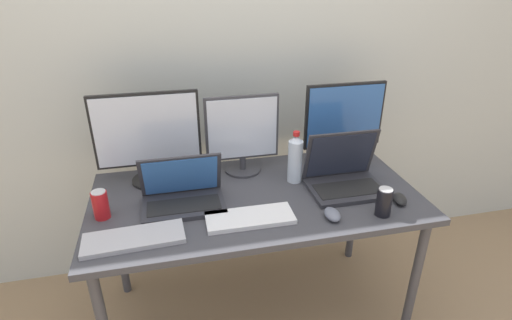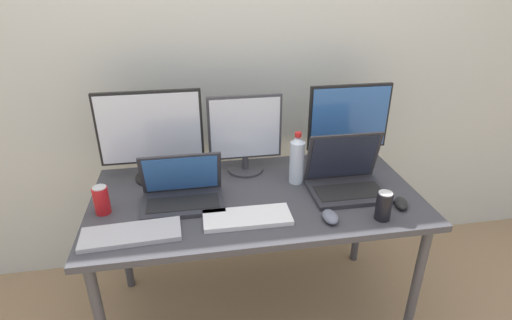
{
  "view_description": "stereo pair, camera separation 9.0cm",
  "coord_description": "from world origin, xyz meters",
  "views": [
    {
      "loc": [
        -0.36,
        -1.56,
        1.7
      ],
      "look_at": [
        0.0,
        0.0,
        0.92
      ],
      "focal_mm": 28.0,
      "sensor_mm": 36.0,
      "label": 1
    },
    {
      "loc": [
        -0.27,
        -1.57,
        1.7
      ],
      "look_at": [
        0.0,
        0.0,
        0.92
      ],
      "focal_mm": 28.0,
      "sensor_mm": 36.0,
      "label": 2
    }
  ],
  "objects": [
    {
      "name": "water_bottle",
      "position": [
        0.22,
        0.09,
        0.86
      ],
      "size": [
        0.07,
        0.07,
        0.26
      ],
      "color": "silver",
      "rests_on": "work_desk"
    },
    {
      "name": "monitor_right",
      "position": [
        0.52,
        0.24,
        0.97
      ],
      "size": [
        0.42,
        0.21,
        0.43
      ],
      "color": "black",
      "rests_on": "work_desk"
    },
    {
      "name": "work_desk",
      "position": [
        0.0,
        0.0,
        0.67
      ],
      "size": [
        1.51,
        0.77,
        0.74
      ],
      "color": "#424247",
      "rests_on": "ground"
    },
    {
      "name": "keyboard_main",
      "position": [
        -0.54,
        -0.23,
        0.75
      ],
      "size": [
        0.39,
        0.16,
        0.02
      ],
      "primitive_type": "cube",
      "rotation": [
        0.0,
        0.0,
        0.05
      ],
      "color": "#B2B2B7",
      "rests_on": "work_desk"
    },
    {
      "name": "mouse_by_keyboard",
      "position": [
        0.61,
        -0.21,
        0.76
      ],
      "size": [
        0.09,
        0.11,
        0.03
      ],
      "primitive_type": "ellipsoid",
      "rotation": [
        0.0,
        0.0,
        -0.36
      ],
      "color": "black",
      "rests_on": "work_desk"
    },
    {
      "name": "wall_back",
      "position": [
        0.0,
        0.59,
        1.3
      ],
      "size": [
        7.0,
        0.08,
        2.6
      ],
      "primitive_type": "cube",
      "color": "silver",
      "rests_on": "ground"
    },
    {
      "name": "mouse_by_laptop",
      "position": [
        0.27,
        -0.26,
        0.76
      ],
      "size": [
        0.07,
        0.1,
        0.04
      ],
      "primitive_type": "ellipsoid",
      "rotation": [
        0.0,
        0.0,
        -0.05
      ],
      "color": "slate",
      "rests_on": "work_desk"
    },
    {
      "name": "keyboard_aux",
      "position": [
        -0.07,
        -0.19,
        0.75
      ],
      "size": [
        0.37,
        0.15,
        0.02
      ],
      "primitive_type": "cube",
      "rotation": [
        0.0,
        0.0,
        -0.01
      ],
      "color": "white",
      "rests_on": "work_desk"
    },
    {
      "name": "laptop_secondary",
      "position": [
        0.43,
        -0.02,
        0.8
      ],
      "size": [
        0.35,
        0.26,
        0.27
      ],
      "color": "#2D2D33",
      "rests_on": "work_desk"
    },
    {
      "name": "ground_plane",
      "position": [
        0.0,
        0.0,
        0.0
      ],
      "size": [
        16.0,
        16.0,
        0.0
      ],
      "primitive_type": "plane",
      "color": "#9E7F5B"
    },
    {
      "name": "monitor_center",
      "position": [
        -0.01,
        0.25,
        0.95
      ],
      "size": [
        0.37,
        0.18,
        0.4
      ],
      "color": "#38383D",
      "rests_on": "work_desk"
    },
    {
      "name": "monitor_left",
      "position": [
        -0.47,
        0.25,
        0.98
      ],
      "size": [
        0.49,
        0.2,
        0.45
      ],
      "color": "black",
      "rests_on": "work_desk"
    },
    {
      "name": "laptop_silver",
      "position": [
        -0.33,
        -0.01,
        0.79
      ],
      "size": [
        0.36,
        0.23,
        0.23
      ],
      "color": "#2D2D33",
      "rests_on": "work_desk"
    },
    {
      "name": "soda_can_by_laptop",
      "position": [
        0.49,
        -0.28,
        0.8
      ],
      "size": [
        0.07,
        0.07,
        0.13
      ],
      "color": "black",
      "rests_on": "work_desk"
    },
    {
      "name": "soda_can_near_keyboard",
      "position": [
        -0.67,
        -0.03,
        0.8
      ],
      "size": [
        0.07,
        0.07,
        0.13
      ],
      "color": "red",
      "rests_on": "work_desk"
    }
  ]
}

